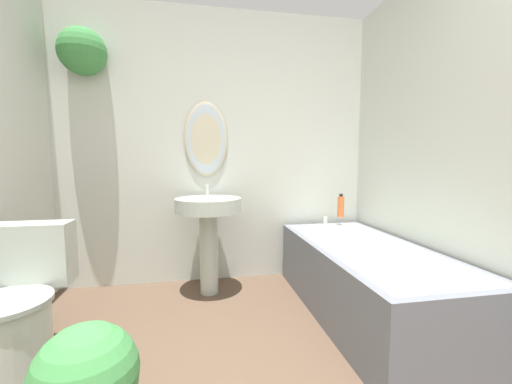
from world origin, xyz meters
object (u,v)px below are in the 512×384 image
Objects in this scene: toilet at (16,314)px; pedestal_sink at (208,220)px; bathtub at (366,279)px; shampoo_bottle at (341,206)px.

toilet is 0.84× the size of pedestal_sink.
pedestal_sink is at bearing 40.14° from toilet.
toilet reaches higher than bathtub.
pedestal_sink is 4.17× the size of shampoo_bottle.
toilet is at bearing -139.86° from pedestal_sink.
shampoo_bottle is (0.14, 0.71, 0.41)m from bathtub.
toilet is 0.45× the size of bathtub.
bathtub is at bearing -28.30° from pedestal_sink.
bathtub is at bearing 7.08° from toilet.
pedestal_sink is at bearing -173.80° from shampoo_bottle.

